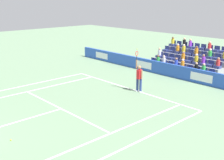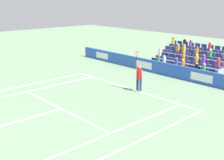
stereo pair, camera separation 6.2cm
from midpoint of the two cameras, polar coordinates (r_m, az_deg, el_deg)
line_baseline at (r=19.62m, az=3.62°, el=-1.71°), size 10.97×0.10×0.01m
line_service at (r=16.34m, az=-9.99°, el=-5.63°), size 8.23×0.10×0.01m
line_centre_service at (r=15.04m, az=-20.40°, el=-8.40°), size 0.10×6.40×0.01m
line_singles_sideline_left at (r=19.59m, az=-17.63°, el=-2.49°), size 0.10×11.89×0.01m
line_singles_sideline_right at (r=13.05m, az=-1.73°, el=-11.17°), size 0.10×11.89×0.01m
line_doubles_sideline_left at (r=20.79m, az=-19.24°, el=-1.57°), size 0.10×11.89×0.01m
line_doubles_sideline_right at (r=12.17m, az=2.59°, el=-13.34°), size 0.10×11.89×0.01m
line_centre_mark at (r=19.55m, az=3.42°, el=-1.77°), size 0.10×0.20×0.01m
sponsor_barrier at (r=22.91m, az=11.71°, el=1.89°), size 21.87×0.22×1.02m
tennis_player at (r=18.74m, az=5.51°, el=0.55°), size 0.53×0.40×2.85m
stadium_stand at (r=25.24m, az=15.68°, el=3.36°), size 6.20×3.80×2.56m
loose_tennis_ball at (r=13.43m, az=-19.42°, el=-11.17°), size 0.07×0.07×0.07m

